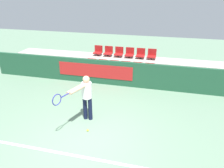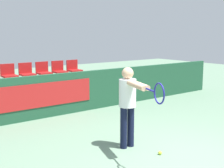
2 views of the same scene
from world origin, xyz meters
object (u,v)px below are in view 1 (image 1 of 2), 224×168
at_px(tennis_ball, 88,130).
at_px(stadium_chair_11, 152,55).
at_px(stadium_chair_3, 125,68).
at_px(stadium_chair_5, 149,70).
at_px(stadium_chair_2, 114,67).
at_px(stadium_chair_7, 108,52).
at_px(stadium_chair_1, 103,66).
at_px(stadium_chair_10, 141,54).
at_px(stadium_chair_6, 98,51).
at_px(stadium_chair_4, 137,69).
at_px(stadium_chair_8, 119,53).
at_px(stadium_chair_9, 130,53).
at_px(stadium_chair_0, 92,65).
at_px(tennis_player, 85,94).

bearing_deg(tennis_ball, stadium_chair_11, 75.13).
xyz_separation_m(stadium_chair_3, stadium_chair_5, (1.09, 0.00, 0.00)).
distance_m(stadium_chair_2, stadium_chair_7, 1.26).
height_order(stadium_chair_1, stadium_chair_10, stadium_chair_10).
distance_m(stadium_chair_5, tennis_ball, 4.51).
bearing_deg(stadium_chair_3, stadium_chair_11, 44.24).
bearing_deg(stadium_chair_5, stadium_chair_6, 158.72).
bearing_deg(stadium_chair_4, stadium_chair_11, 62.82).
height_order(stadium_chair_5, stadium_chair_10, stadium_chair_10).
xyz_separation_m(stadium_chair_4, stadium_chair_5, (0.55, 0.00, 0.00)).
relative_size(stadium_chair_7, tennis_ball, 7.34).
xyz_separation_m(stadium_chair_2, stadium_chair_4, (1.09, 0.00, 0.00)).
bearing_deg(stadium_chair_8, stadium_chair_6, 180.00).
height_order(stadium_chair_3, stadium_chair_10, stadium_chair_10).
relative_size(stadium_chair_5, stadium_chair_9, 1.00).
distance_m(stadium_chair_1, stadium_chair_8, 1.26).
height_order(stadium_chair_0, stadium_chair_6, stadium_chair_6).
bearing_deg(stadium_chair_5, stadium_chair_2, 180.00).
distance_m(stadium_chair_4, stadium_chair_9, 1.26).
distance_m(stadium_chair_4, stadium_chair_6, 2.46).
distance_m(stadium_chair_3, stadium_chair_11, 1.57).
bearing_deg(stadium_chair_5, stadium_chair_11, 90.00).
bearing_deg(tennis_player, stadium_chair_9, 101.78).
xyz_separation_m(stadium_chair_4, stadium_chair_9, (-0.55, 1.06, 0.38)).
distance_m(stadium_chair_6, tennis_ball, 5.56).
bearing_deg(stadium_chair_9, stadium_chair_11, 0.00).
bearing_deg(stadium_chair_7, stadium_chair_0, -117.18).
relative_size(stadium_chair_5, stadium_chair_6, 1.00).
xyz_separation_m(stadium_chair_6, stadium_chair_8, (1.09, 0.00, 0.00)).
relative_size(stadium_chair_7, stadium_chair_8, 1.00).
height_order(stadium_chair_0, stadium_chair_7, stadium_chair_7).
height_order(stadium_chair_5, stadium_chair_9, stadium_chair_9).
bearing_deg(stadium_chair_1, stadium_chair_4, 0.00).
bearing_deg(stadium_chair_10, stadium_chair_3, -117.18).
height_order(stadium_chair_8, tennis_player, tennis_player).
height_order(stadium_chair_2, stadium_chair_11, stadium_chair_11).
distance_m(stadium_chair_8, stadium_chair_11, 1.64).
xyz_separation_m(stadium_chair_2, stadium_chair_7, (-0.55, 1.06, 0.38)).
bearing_deg(stadium_chair_9, tennis_player, -96.76).
height_order(stadium_chair_0, tennis_ball, stadium_chair_0).
height_order(stadium_chair_4, stadium_chair_7, stadium_chair_7).
bearing_deg(stadium_chair_6, stadium_chair_5, -21.28).
height_order(stadium_chair_3, stadium_chair_4, same).
bearing_deg(stadium_chair_3, tennis_player, -98.68).
bearing_deg(stadium_chair_4, stadium_chair_0, 180.00).
distance_m(stadium_chair_6, stadium_chair_10, 2.19).
bearing_deg(stadium_chair_6, stadium_chair_8, 0.00).
xyz_separation_m(stadium_chair_9, tennis_player, (-0.56, -4.75, -0.03)).
height_order(stadium_chair_8, stadium_chair_10, same).
distance_m(stadium_chair_3, stadium_chair_10, 1.26).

